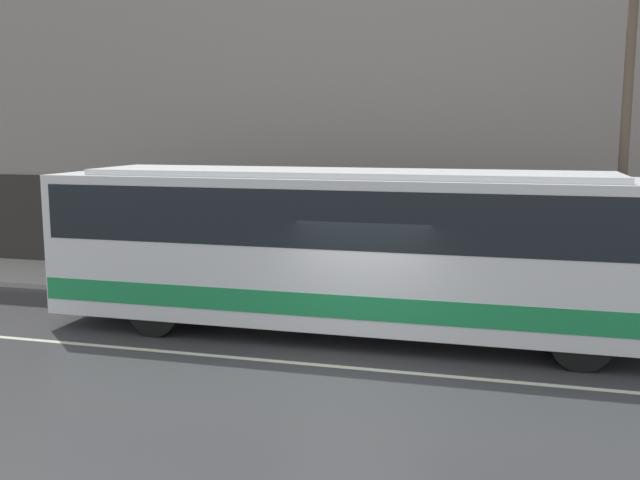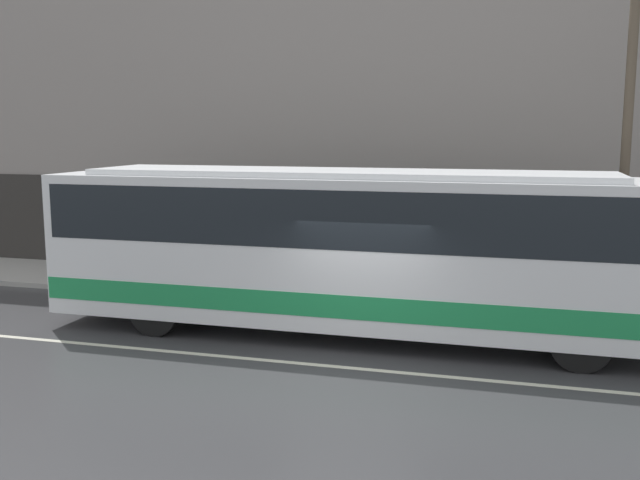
{
  "view_description": "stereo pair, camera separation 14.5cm",
  "coord_description": "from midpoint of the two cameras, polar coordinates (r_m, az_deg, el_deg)",
  "views": [
    {
      "loc": [
        2.57,
        -11.83,
        4.17
      ],
      "look_at": [
        -1.15,
        2.01,
        1.95
      ],
      "focal_mm": 40.0,
      "sensor_mm": 36.0,
      "label": 1
    },
    {
      "loc": [
        2.71,
        -11.79,
        4.17
      ],
      "look_at": [
        -1.15,
        2.01,
        1.95
      ],
      "focal_mm": 40.0,
      "sensor_mm": 36.0,
      "label": 2
    }
  ],
  "objects": [
    {
      "name": "ground_plane",
      "position": [
        12.8,
        2.34,
        -10.21
      ],
      "size": [
        60.0,
        60.0,
        0.0
      ],
      "primitive_type": "plane",
      "color": "#38383A"
    },
    {
      "name": "sidewalk",
      "position": [
        18.02,
        6.23,
        -4.4
      ],
      "size": [
        60.0,
        3.07,
        0.14
      ],
      "color": "#A09E99",
      "rests_on": "ground_plane"
    },
    {
      "name": "building_facade",
      "position": [
        19.28,
        7.32,
        13.66
      ],
      "size": [
        60.0,
        0.35,
        12.06
      ],
      "color": "gray",
      "rests_on": "ground_plane"
    },
    {
      "name": "lane_stripe",
      "position": [
        12.8,
        2.34,
        -10.19
      ],
      "size": [
        54.0,
        0.14,
        0.01
      ],
      "color": "beige",
      "rests_on": "ground_plane"
    },
    {
      "name": "transit_bus",
      "position": [
        14.39,
        1.69,
        -0.27
      ],
      "size": [
        12.22,
        2.52,
        3.38
      ],
      "color": "white",
      "rests_on": "ground_plane"
    },
    {
      "name": "utility_pole_near",
      "position": [
        16.78,
        23.07,
        9.15
      ],
      "size": [
        0.21,
        0.21,
        8.67
      ],
      "color": "brown",
      "rests_on": "sidewalk"
    },
    {
      "name": "pedestrian_waiting",
      "position": [
        20.36,
        -8.7,
        -0.31
      ],
      "size": [
        0.36,
        0.36,
        1.79
      ],
      "color": "navy",
      "rests_on": "sidewalk"
    }
  ]
}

